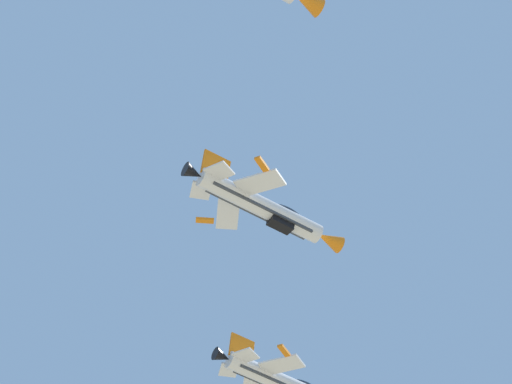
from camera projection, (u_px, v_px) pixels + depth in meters
fighter_jet_lead at (284, 384)px, 118.32m from camera, size 10.07×15.29×4.38m
fighter_jet_left_wing at (263, 207)px, 105.68m from camera, size 10.03×15.29×4.38m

